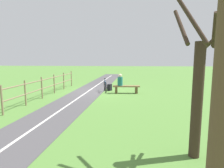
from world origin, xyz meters
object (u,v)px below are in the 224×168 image
object	(u,v)px
bicycle	(105,86)
tree_near_bench	(198,87)
bench	(126,88)
person_seated	(120,80)
backpack	(110,87)

from	to	relation	value
bicycle	tree_near_bench	bearing A→B (deg)	8.47
bench	tree_near_bench	xyz separation A→B (m)	(-1.69, 8.21, 1.37)
person_seated	bicycle	size ratio (longest dim) A/B	0.46
bicycle	backpack	xyz separation A→B (m)	(-0.27, -0.44, -0.17)
bench	bicycle	bearing A→B (deg)	-20.17
bench	person_seated	world-z (taller)	person_seated
bicycle	tree_near_bench	xyz separation A→B (m)	(-3.18, 8.71, 1.33)
bench	tree_near_bench	bearing A→B (deg)	100.06
person_seated	backpack	xyz separation A→B (m)	(0.80, -0.96, -0.64)
backpack	tree_near_bench	bearing A→B (deg)	107.63
bench	bicycle	distance (m)	1.58
bench	tree_near_bench	world-z (taller)	tree_near_bench
bench	person_seated	distance (m)	0.67
person_seated	backpack	bearing A→B (deg)	-51.53
bench	bicycle	size ratio (longest dim) A/B	1.04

